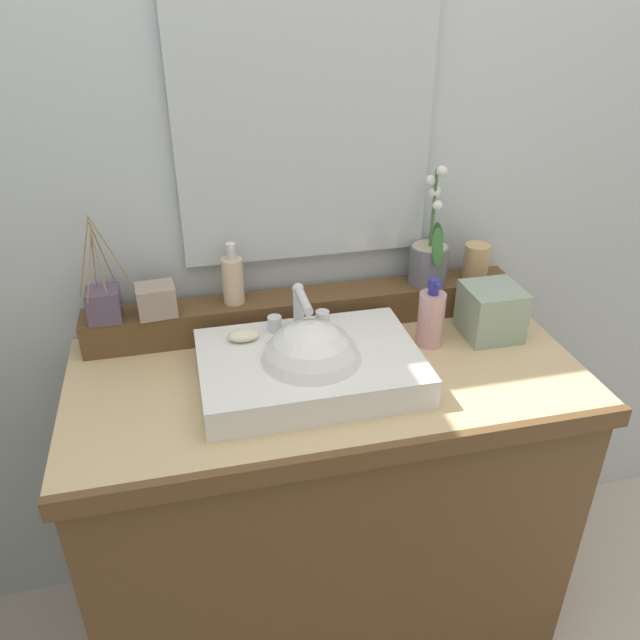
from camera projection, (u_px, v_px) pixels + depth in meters
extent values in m
cube|color=beige|center=(325.00, 626.00, 1.85)|extent=(2.75, 3.72, 0.10)
cube|color=silver|center=(291.00, 149.00, 1.54)|extent=(2.75, 0.20, 2.49)
cube|color=brown|center=(326.00, 513.00, 1.62)|extent=(1.11, 0.52, 0.81)
cube|color=tan|center=(327.00, 377.00, 1.42)|extent=(1.13, 0.55, 0.04)
cube|color=brown|center=(362.00, 458.00, 1.19)|extent=(1.13, 0.02, 0.04)
cube|color=brown|center=(307.00, 310.00, 1.57)|extent=(1.07, 0.10, 0.09)
cube|color=white|center=(310.00, 367.00, 1.36)|extent=(0.47, 0.32, 0.07)
sphere|color=white|center=(311.00, 371.00, 1.35)|extent=(0.23, 0.23, 0.23)
cylinder|color=silver|center=(298.00, 309.00, 1.41)|extent=(0.02, 0.02, 0.10)
cylinder|color=silver|center=(303.00, 300.00, 1.34)|extent=(0.02, 0.11, 0.02)
sphere|color=silver|center=(298.00, 289.00, 1.39)|extent=(0.03, 0.03, 0.03)
cylinder|color=silver|center=(275.00, 324.00, 1.42)|extent=(0.03, 0.03, 0.04)
cylinder|color=silver|center=(322.00, 318.00, 1.44)|extent=(0.03, 0.03, 0.04)
ellipsoid|color=beige|center=(243.00, 335.00, 1.39)|extent=(0.07, 0.04, 0.02)
cylinder|color=slate|center=(428.00, 264.00, 1.58)|extent=(0.10, 0.10, 0.10)
cylinder|color=tan|center=(430.00, 248.00, 1.56)|extent=(0.09, 0.09, 0.01)
cylinder|color=#476B38|center=(434.00, 209.00, 1.51)|extent=(0.01, 0.01, 0.19)
ellipsoid|color=#387033|center=(437.00, 248.00, 1.51)|extent=(0.03, 0.03, 0.10)
ellipsoid|color=#387033|center=(438.00, 235.00, 1.58)|extent=(0.04, 0.04, 0.08)
sphere|color=silver|center=(438.00, 206.00, 1.50)|extent=(0.02, 0.02, 0.02)
sphere|color=silver|center=(435.00, 192.00, 1.50)|extent=(0.03, 0.03, 0.03)
sphere|color=silver|center=(431.00, 180.00, 1.49)|extent=(0.03, 0.03, 0.03)
sphere|color=silver|center=(442.00, 171.00, 1.45)|extent=(0.03, 0.03, 0.03)
cylinder|color=beige|center=(233.00, 281.00, 1.49)|extent=(0.05, 0.05, 0.11)
cylinder|color=silver|center=(231.00, 255.00, 1.45)|extent=(0.02, 0.02, 0.02)
cylinder|color=silver|center=(231.00, 248.00, 1.44)|extent=(0.02, 0.02, 0.02)
cylinder|color=silver|center=(231.00, 248.00, 1.43)|extent=(0.01, 0.03, 0.01)
cylinder|color=tan|center=(476.00, 261.00, 1.61)|extent=(0.06, 0.06, 0.09)
cube|color=#53445C|center=(104.00, 304.00, 1.42)|extent=(0.07, 0.07, 0.07)
cylinder|color=#9E7A4C|center=(112.00, 253.00, 1.38)|extent=(0.07, 0.01, 0.18)
cylinder|color=#9E7A4C|center=(103.00, 255.00, 1.39)|extent=(0.03, 0.05, 0.17)
cylinder|color=#9E7A4C|center=(94.00, 263.00, 1.38)|extent=(0.02, 0.02, 0.14)
cylinder|color=#9E7A4C|center=(84.00, 258.00, 1.36)|extent=(0.05, 0.01, 0.18)
cylinder|color=#9E7A4C|center=(89.00, 269.00, 1.36)|extent=(0.03, 0.04, 0.14)
cylinder|color=#9E7A4C|center=(99.00, 265.00, 1.36)|extent=(0.02, 0.03, 0.15)
cube|color=gray|center=(156.00, 300.00, 1.44)|extent=(0.09, 0.08, 0.07)
cylinder|color=#CD9A9E|center=(431.00, 319.00, 1.48)|extent=(0.06, 0.06, 0.13)
cylinder|color=navy|center=(434.00, 290.00, 1.44)|extent=(0.02, 0.02, 0.02)
cylinder|color=navy|center=(434.00, 283.00, 1.43)|extent=(0.03, 0.03, 0.02)
cylinder|color=navy|center=(437.00, 285.00, 1.42)|extent=(0.01, 0.03, 0.01)
cube|color=#8DA28E|center=(491.00, 312.00, 1.52)|extent=(0.13, 0.13, 0.13)
cube|color=silver|center=(306.00, 134.00, 1.41)|extent=(0.59, 0.02, 0.59)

